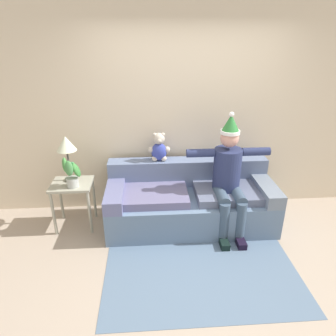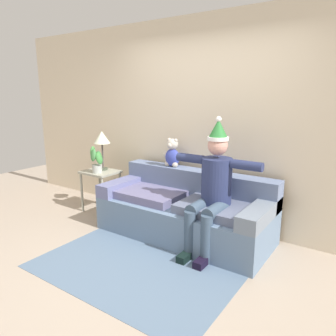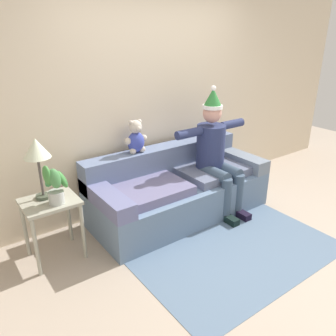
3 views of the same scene
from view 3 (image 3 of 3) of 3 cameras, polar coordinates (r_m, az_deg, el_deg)
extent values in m
plane|color=tan|center=(3.57, 11.89, -13.86)|extent=(10.00, 10.00, 0.00)
cube|color=beige|center=(4.13, -2.79, 12.15)|extent=(7.00, 0.10, 2.70)
cube|color=slate|center=(4.05, 2.02, -5.10)|extent=(2.12, 0.90, 0.42)
cube|color=slate|center=(4.13, -0.69, 1.41)|extent=(2.12, 0.24, 0.36)
cube|color=slate|center=(3.48, -10.43, -4.93)|extent=(0.22, 0.90, 0.17)
cube|color=gray|center=(4.54, 11.61, 1.56)|extent=(0.22, 0.90, 0.17)
cube|color=slate|center=(3.65, -3.37, -3.76)|extent=(0.85, 0.63, 0.10)
cube|color=slate|center=(4.20, 7.64, -0.37)|extent=(0.85, 0.63, 0.10)
cylinder|color=navy|center=(4.08, 7.20, 3.66)|extent=(0.34, 0.34, 0.52)
sphere|color=tan|center=(3.98, 7.47, 9.13)|extent=(0.22, 0.22, 0.22)
cylinder|color=white|center=(3.96, 7.53, 10.22)|extent=(0.23, 0.23, 0.04)
cone|color=#2A7734|center=(3.94, 7.61, 11.78)|extent=(0.21, 0.21, 0.20)
sphere|color=white|center=(3.92, 7.69, 13.22)|extent=(0.06, 0.06, 0.06)
cylinder|color=#3D5066|center=(3.98, 7.91, -0.91)|extent=(0.14, 0.40, 0.14)
cylinder|color=#3D5066|center=(3.96, 9.70, -5.31)|extent=(0.13, 0.13, 0.52)
cube|color=black|center=(4.02, 10.31, -8.53)|extent=(0.10, 0.24, 0.08)
cylinder|color=#3D5066|center=(4.11, 9.94, -0.26)|extent=(0.14, 0.40, 0.14)
cylinder|color=#3D5066|center=(4.09, 11.69, -4.52)|extent=(0.13, 0.13, 0.52)
cube|color=black|center=(4.15, 12.26, -7.64)|extent=(0.10, 0.24, 0.08)
cylinder|color=navy|center=(3.80, 3.57, 5.87)|extent=(0.34, 0.10, 0.10)
cylinder|color=navy|center=(4.25, 10.73, 7.30)|extent=(0.34, 0.10, 0.10)
ellipsoid|color=#3744A5|center=(3.84, -5.43, 4.36)|extent=(0.20, 0.16, 0.24)
sphere|color=beige|center=(3.79, -5.53, 6.95)|extent=(0.15, 0.15, 0.15)
sphere|color=beige|center=(3.74, -5.05, 6.61)|extent=(0.07, 0.07, 0.07)
sphere|color=beige|center=(3.75, -6.25, 7.59)|extent=(0.05, 0.05, 0.05)
sphere|color=beige|center=(3.80, -4.87, 7.84)|extent=(0.05, 0.05, 0.05)
sphere|color=beige|center=(3.78, -6.81, 4.49)|extent=(0.08, 0.08, 0.08)
sphere|color=beige|center=(3.81, -5.92, 2.87)|extent=(0.08, 0.08, 0.08)
sphere|color=beige|center=(3.88, -4.11, 5.07)|extent=(0.08, 0.08, 0.08)
sphere|color=beige|center=(3.87, -4.39, 3.22)|extent=(0.08, 0.08, 0.08)
cube|color=#A3A28F|center=(3.32, -19.35, -5.42)|extent=(0.50, 0.43, 0.03)
cylinder|color=#A3A28F|center=(3.28, -21.35, -12.41)|extent=(0.04, 0.04, 0.59)
cylinder|color=#A3A28F|center=(3.37, -14.14, -10.36)|extent=(0.04, 0.04, 0.59)
cylinder|color=#A3A28F|center=(3.59, -22.99, -9.48)|extent=(0.04, 0.04, 0.59)
cylinder|color=#A3A28F|center=(3.68, -16.38, -7.72)|extent=(0.04, 0.04, 0.59)
cylinder|color=#45503E|center=(3.38, -20.24, -4.49)|extent=(0.14, 0.14, 0.03)
cylinder|color=#554A48|center=(3.30, -20.70, -1.37)|extent=(0.02, 0.02, 0.37)
cone|color=silver|center=(3.20, -21.36, 3.15)|extent=(0.24, 0.24, 0.18)
cylinder|color=#B1B7AF|center=(3.22, -18.31, -4.71)|extent=(0.14, 0.14, 0.12)
ellipsoid|color=#398138|center=(3.15, -17.41, -1.84)|extent=(0.14, 0.12, 0.19)
ellipsoid|color=#378748|center=(3.18, -19.11, -1.69)|extent=(0.18, 0.13, 0.21)
ellipsoid|color=#41873D|center=(3.10, -19.75, -1.19)|extent=(0.09, 0.13, 0.19)
ellipsoid|color=#448547|center=(3.08, -18.57, -1.70)|extent=(0.12, 0.11, 0.20)
cube|color=slate|center=(3.55, 12.21, -13.99)|extent=(2.04, 1.19, 0.01)
camera|label=1|loc=(1.82, 77.92, 13.93)|focal=32.90mm
camera|label=2|loc=(4.20, 59.07, 7.00)|focal=34.18mm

